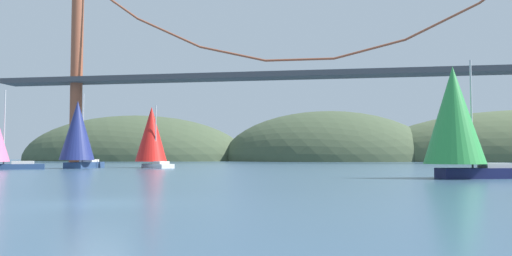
# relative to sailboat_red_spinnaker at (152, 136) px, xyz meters

# --- Properties ---
(ground_plane) EXTENTS (360.00, 360.00, 0.00)m
(ground_plane) POSITION_rel_sailboat_red_spinnaker_xyz_m (16.86, -49.68, -4.40)
(ground_plane) COLOR #385670
(headland_center) EXTENTS (62.70, 44.00, 29.43)m
(headland_center) POSITION_rel_sailboat_red_spinnaker_xyz_m (21.86, 85.32, -4.40)
(headland_center) COLOR #425138
(headland_center) RESTS_ON ground_plane
(headland_left) EXTENTS (72.38, 44.00, 28.32)m
(headland_left) POSITION_rel_sailboat_red_spinnaker_xyz_m (-38.14, 85.32, -4.40)
(headland_left) COLOR #425138
(headland_left) RESTS_ON ground_plane
(suspension_bridge) EXTENTS (142.07, 6.00, 44.75)m
(suspension_bridge) POSITION_rel_sailboat_red_spinnaker_xyz_m (16.86, 45.32, 16.34)
(suspension_bridge) COLOR brown
(suspension_bridge) RESTS_ON ground_plane
(sailboat_red_spinnaker) EXTENTS (7.28, 7.04, 8.47)m
(sailboat_red_spinnaker) POSITION_rel_sailboat_red_spinnaker_xyz_m (0.00, 0.00, 0.00)
(sailboat_red_spinnaker) COLOR white
(sailboat_red_spinnaker) RESTS_ON ground_plane
(sailboat_navy_sail) EXTENTS (4.73, 8.84, 9.95)m
(sailboat_navy_sail) POSITION_rel_sailboat_red_spinnaker_xyz_m (-8.29, -4.68, 0.11)
(sailboat_navy_sail) COLOR navy
(sailboat_navy_sail) RESTS_ON ground_plane
(sailboat_green_sail) EXTENTS (7.94, 5.41, 8.71)m
(sailboat_green_sail) POSITION_rel_sailboat_red_spinnaker_xyz_m (33.77, -27.54, -0.04)
(sailboat_green_sail) COLOR #191E4C
(sailboat_green_sail) RESTS_ON ground_plane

